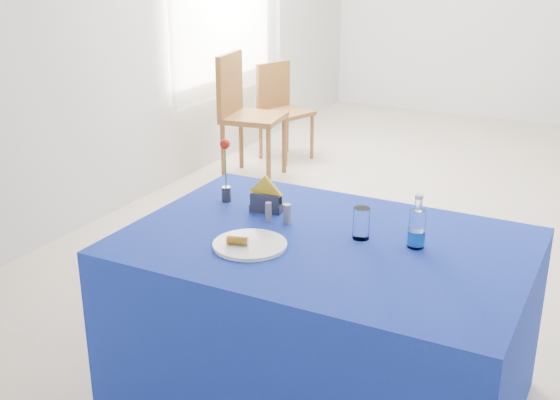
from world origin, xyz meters
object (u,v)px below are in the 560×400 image
object	(u,v)px
water_bottle	(417,230)
chair_win_a	(243,107)
blue_table	(323,323)
chair_win_b	(280,104)
plate	(250,245)

from	to	relation	value
water_bottle	chair_win_a	bearing A→B (deg)	132.18
water_bottle	chair_win_a	size ratio (longest dim) A/B	0.21
blue_table	chair_win_b	xyz separation A→B (m)	(-1.85, 3.17, 0.12)
plate	chair_win_a	xyz separation A→B (m)	(-1.63, 2.73, -0.17)
plate	chair_win_b	bearing A→B (deg)	115.57
blue_table	chair_win_b	distance (m)	3.67
chair_win_a	chair_win_b	world-z (taller)	chair_win_a
blue_table	water_bottle	distance (m)	0.57
chair_win_a	chair_win_b	distance (m)	0.65
blue_table	water_bottle	bearing A→B (deg)	16.62
blue_table	chair_win_a	world-z (taller)	chair_win_a
chair_win_a	chair_win_b	bearing A→B (deg)	-9.86
plate	blue_table	distance (m)	0.49
water_bottle	chair_win_b	distance (m)	3.79
water_bottle	chair_win_b	size ratio (longest dim) A/B	0.25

